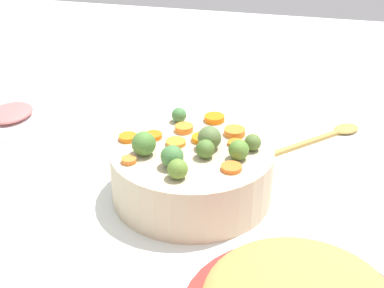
{
  "coord_description": "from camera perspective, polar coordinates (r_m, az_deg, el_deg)",
  "views": [
    {
      "loc": [
        0.88,
        0.17,
        0.6
      ],
      "look_at": [
        0.03,
        -0.03,
        0.13
      ],
      "focal_mm": 52.6,
      "sensor_mm": 36.0,
      "label": 1
    }
  ],
  "objects": [
    {
      "name": "brussels_sprout_4",
      "position": [
        0.9,
        -1.47,
        -2.55
      ],
      "size": [
        0.03,
        0.03,
        0.03
      ],
      "primitive_type": "sphere",
      "color": "olive",
      "rests_on": "serving_bowl_carrots"
    },
    {
      "name": "brussels_sprout_1",
      "position": [
        0.93,
        -2.03,
        -1.28
      ],
      "size": [
        0.04,
        0.04,
        0.04
      ],
      "primitive_type": "sphere",
      "color": "#45793D",
      "rests_on": "serving_bowl_carrots"
    },
    {
      "name": "wooden_spoon",
      "position": [
        1.26,
        13.09,
        0.69
      ],
      "size": [
        0.26,
        0.25,
        0.01
      ],
      "color": "#B18943",
      "rests_on": "tabletop"
    },
    {
      "name": "brussels_sprout_5",
      "position": [
        0.97,
        -4.91,
        0.04
      ],
      "size": [
        0.04,
        0.04,
        0.04
      ],
      "primitive_type": "sphere",
      "color": "#4A7D33",
      "rests_on": "serving_bowl_carrots"
    },
    {
      "name": "carrot_slice_4",
      "position": [
        1.05,
        -0.81,
        1.6
      ],
      "size": [
        0.04,
        0.04,
        0.01
      ],
      "primitive_type": "cylinder",
      "rotation": [
        0.0,
        0.0,
        1.15
      ],
      "color": "orange",
      "rests_on": "serving_bowl_carrots"
    },
    {
      "name": "carrot_slice_3",
      "position": [
        1.03,
        -3.94,
        0.85
      ],
      "size": [
        0.04,
        0.04,
        0.01
      ],
      "primitive_type": "cylinder",
      "rotation": [
        0.0,
        0.0,
        6.02
      ],
      "color": "orange",
      "rests_on": "serving_bowl_carrots"
    },
    {
      "name": "carrot_slice_5",
      "position": [
        0.96,
        -6.41,
        -1.65
      ],
      "size": [
        0.03,
        0.03,
        0.01
      ],
      "primitive_type": "cylinder",
      "rotation": [
        0.0,
        0.0,
        1.38
      ],
      "color": "orange",
      "rests_on": "serving_bowl_carrots"
    },
    {
      "name": "tabletop",
      "position": [
        1.07,
        1.94,
        -4.85
      ],
      "size": [
        2.4,
        2.4,
        0.02
      ],
      "primitive_type": "cube",
      "color": "silver",
      "rests_on": "ground"
    },
    {
      "name": "brussels_sprout_3",
      "position": [
        0.96,
        1.11,
        -0.48
      ],
      "size": [
        0.03,
        0.03,
        0.03
      ],
      "primitive_type": "sphere",
      "color": "#4D742F",
      "rests_on": "serving_bowl_carrots"
    },
    {
      "name": "carrot_slice_8",
      "position": [
        1.09,
        2.29,
        2.62
      ],
      "size": [
        0.05,
        0.05,
        0.01
      ],
      "primitive_type": "cylinder",
      "rotation": [
        0.0,
        0.0,
        3.98
      ],
      "color": "orange",
      "rests_on": "serving_bowl_carrots"
    },
    {
      "name": "carrot_slice_1",
      "position": [
        1.02,
        0.99,
        0.64
      ],
      "size": [
        0.05,
        0.05,
        0.01
      ],
      "primitive_type": "cylinder",
      "rotation": [
        0.0,
        0.0,
        1.0
      ],
      "color": "orange",
      "rests_on": "serving_bowl_carrots"
    },
    {
      "name": "carrot_slice_2",
      "position": [
        1.01,
        -1.65,
        0.15
      ],
      "size": [
        0.05,
        0.05,
        0.01
      ],
      "primitive_type": "cylinder",
      "rotation": [
        0.0,
        0.0,
        4.08
      ],
      "color": "orange",
      "rests_on": "serving_bowl_carrots"
    },
    {
      "name": "ham_slice_main",
      "position": [
        1.36,
        -17.95,
        3.03
      ],
      "size": [
        0.12,
        0.1,
        0.02
      ],
      "primitive_type": "ellipsoid",
      "rotation": [
        0.0,
        0.0,
        3.09
      ],
      "color": "#C46562",
      "rests_on": "ham_plate"
    },
    {
      "name": "brussels_sprout_6",
      "position": [
        0.99,
        6.16,
        0.16
      ],
      "size": [
        0.03,
        0.03,
        0.03
      ],
      "primitive_type": "sphere",
      "color": "#536E31",
      "rests_on": "serving_bowl_carrots"
    },
    {
      "name": "brussels_sprout_7",
      "position": [
        0.98,
        1.9,
        0.62
      ],
      "size": [
        0.04,
        0.04,
        0.04
      ],
      "primitive_type": "sphere",
      "color": "#58713C",
      "rests_on": "serving_bowl_carrots"
    },
    {
      "name": "carrot_slice_0",
      "position": [
        1.01,
        4.45,
        0.06
      ],
      "size": [
        0.03,
        0.03,
        0.01
      ],
      "primitive_type": "cylinder",
      "rotation": [
        0.0,
        0.0,
        1.54
      ],
      "color": "orange",
      "rests_on": "serving_bowl_carrots"
    },
    {
      "name": "serving_bowl_carrots",
      "position": [
        1.02,
        0.0,
        -2.91
      ],
      "size": [
        0.29,
        0.29,
        0.1
      ],
      "primitive_type": "cylinder",
      "color": "#C2AF8D",
      "rests_on": "tabletop"
    },
    {
      "name": "carrot_slice_7",
      "position": [
        1.03,
        -6.51,
        0.66
      ],
      "size": [
        0.05,
        0.05,
        0.01
      ],
      "primitive_type": "cylinder",
      "rotation": [
        0.0,
        0.0,
        3.76
      ],
      "color": "orange",
      "rests_on": "serving_bowl_carrots"
    },
    {
      "name": "carrot_slice_6",
      "position": [
        1.04,
        4.35,
        1.24
      ],
      "size": [
        0.04,
        0.04,
        0.01
      ],
      "primitive_type": "cylinder",
      "rotation": [
        0.0,
        0.0,
        1.71
      ],
      "color": "orange",
      "rests_on": "serving_bowl_carrots"
    },
    {
      "name": "brussels_sprout_2",
      "position": [
        1.08,
        -1.33,
        2.97
      ],
      "size": [
        0.03,
        0.03,
        0.03
      ],
      "primitive_type": "sphere",
      "color": "#457D42",
      "rests_on": "serving_bowl_carrots"
    },
    {
      "name": "carrot_slice_9",
      "position": [
        0.93,
        4.02,
        -2.41
      ],
      "size": [
        0.04,
        0.04,
        0.01
      ],
      "primitive_type": "cylinder",
      "rotation": [
        0.0,
        0.0,
        3.04
      ],
      "color": "orange",
      "rests_on": "serving_bowl_carrots"
    },
    {
      "name": "brussels_sprout_0",
      "position": [
        0.96,
        4.76,
        -0.59
      ],
      "size": [
        0.04,
        0.04,
        0.04
      ],
      "primitive_type": "sphere",
      "color": "#568231",
      "rests_on": "serving_bowl_carrots"
    },
    {
      "name": "ham_plate",
      "position": [
        1.37,
        -18.71,
        2.28
      ],
      "size": [
        0.22,
        0.22,
        0.01
      ],
      "primitive_type": "cylinder",
      "color": "white",
      "rests_on": "tabletop"
    }
  ]
}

